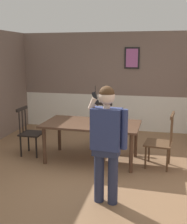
# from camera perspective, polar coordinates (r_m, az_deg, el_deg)

# --- Properties ---
(ground_plane) EXTENTS (6.64, 6.64, 0.00)m
(ground_plane) POSITION_cam_1_polar(r_m,az_deg,el_deg) (4.94, -0.07, -12.74)
(ground_plane) COLOR #846042
(room_back_partition) EXTENTS (5.45, 0.17, 2.61)m
(room_back_partition) POSITION_cam_1_polar(r_m,az_deg,el_deg) (7.50, 5.20, 5.79)
(room_back_partition) COLOR #756056
(room_back_partition) RESTS_ON ground_plane
(dining_table) EXTENTS (1.86, 1.02, 0.75)m
(dining_table) POSITION_cam_1_polar(r_m,az_deg,el_deg) (5.33, -0.43, -3.13)
(dining_table) COLOR #4C3323
(dining_table) RESTS_ON ground_plane
(chair_near_window) EXTENTS (0.43, 0.43, 0.97)m
(chair_near_window) POSITION_cam_1_polar(r_m,az_deg,el_deg) (6.21, 1.64, -2.82)
(chair_near_window) COLOR black
(chair_near_window) RESTS_ON ground_plane
(chair_by_doorway) EXTENTS (0.54, 0.54, 1.02)m
(chair_by_doorway) POSITION_cam_1_polar(r_m,az_deg,el_deg) (5.22, 13.68, -6.00)
(chair_by_doorway) COLOR #513823
(chair_by_doorway) RESTS_ON ground_plane
(chair_at_table_head) EXTENTS (0.43, 0.43, 0.99)m
(chair_at_table_head) POSITION_cam_1_polar(r_m,az_deg,el_deg) (5.85, -12.95, -4.09)
(chair_at_table_head) COLOR black
(chair_at_table_head) RESTS_ON ground_plane
(person_figure) EXTENTS (0.56, 0.26, 1.66)m
(person_figure) POSITION_cam_1_polar(r_m,az_deg,el_deg) (3.75, 2.76, -5.39)
(person_figure) COLOR #282E49
(person_figure) RESTS_ON ground_plane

